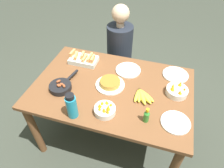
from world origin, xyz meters
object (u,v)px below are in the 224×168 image
banana_bunch (142,96)px  fruit_bowl_mango (105,109)px  empty_plate_far_left (175,123)px  water_bottle (72,106)px  hot_sauce_bottle (146,116)px  fruit_bowl_citrus (177,91)px  empty_plate_near_front (175,75)px  frittata_plate_center (110,83)px  skillet (61,86)px  melon_tray (84,59)px  person_figure (119,60)px  empty_plate_far_right (128,70)px

banana_bunch → fruit_bowl_mango: 0.36m
empty_plate_far_left → fruit_bowl_mango: fruit_bowl_mango is taller
water_bottle → hot_sauce_bottle: bearing=11.5°
fruit_bowl_mango → fruit_bowl_citrus: fruit_bowl_citrus is taller
empty_plate_near_front → hot_sauce_bottle: hot_sauce_bottle is taller
banana_bunch → frittata_plate_center: frittata_plate_center is taller
banana_bunch → fruit_bowl_mango: size_ratio=1.10×
banana_bunch → frittata_plate_center: (-0.31, 0.06, 0.01)m
fruit_bowl_citrus → water_bottle: water_bottle is taller
skillet → banana_bunch: bearing=-69.5°
water_bottle → empty_plate_near_front: bearing=44.6°
melon_tray → skillet: 0.43m
melon_tray → frittata_plate_center: melon_tray is taller
skillet → person_figure: person_figure is taller
frittata_plate_center → skillet: bearing=-157.6°
melon_tray → hot_sauce_bottle: 0.93m
empty_plate_near_front → water_bottle: 1.04m
frittata_plate_center → empty_plate_far_right: (0.11, 0.25, -0.02)m
skillet → fruit_bowl_mango: 0.48m
empty_plate_far_right → skillet: bearing=-140.6°
hot_sauce_bottle → person_figure: (-0.49, 1.02, -0.31)m
frittata_plate_center → empty_plate_near_front: bearing=29.6°
skillet → water_bottle: size_ratio=1.54×
melon_tray → person_figure: size_ratio=0.23×
banana_bunch → hot_sauce_bottle: hot_sauce_bottle is taller
empty_plate_far_right → fruit_bowl_citrus: fruit_bowl_citrus is taller
fruit_bowl_citrus → water_bottle: bearing=-147.9°
frittata_plate_center → person_figure: 0.79m
melon_tray → empty_plate_far_left: (0.97, -0.51, -0.03)m
empty_plate_near_front → fruit_bowl_mango: size_ratio=1.42×
empty_plate_far_right → water_bottle: 0.73m
empty_plate_far_left → person_figure: (-0.71, 0.98, -0.26)m
empty_plate_far_right → hot_sauce_bottle: bearing=-63.7°
skillet → hot_sauce_bottle: 0.80m
melon_tray → fruit_bowl_mango: (0.42, -0.57, 0.00)m
melon_tray → water_bottle: 0.70m
frittata_plate_center → fruit_bowl_citrus: fruit_bowl_citrus is taller
empty_plate_far_left → fruit_bowl_citrus: size_ratio=1.21×
empty_plate_far_left → fruit_bowl_mango: size_ratio=1.31×
frittata_plate_center → empty_plate_far_left: (0.60, -0.25, -0.02)m
fruit_bowl_mango → fruit_bowl_citrus: 0.65m
empty_plate_near_front → person_figure: 0.83m
banana_bunch → melon_tray: bearing=154.7°
hot_sauce_bottle → skillet: bearing=170.8°
fruit_bowl_citrus → melon_tray: bearing=168.8°
banana_bunch → hot_sauce_bottle: size_ratio=1.36×
melon_tray → person_figure: bearing=61.3°
banana_bunch → skillet: 0.72m
empty_plate_far_left → fruit_bowl_citrus: 0.32m
melon_tray → empty_plate_far_right: size_ratio=1.15×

